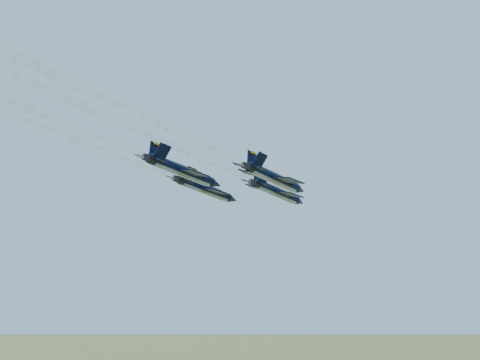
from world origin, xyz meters
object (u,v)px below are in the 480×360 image
(jet_lead, at_px, (278,192))
(jet_right, at_px, (275,178))
(jet_left, at_px, (207,189))
(jet_slot, at_px, (184,171))

(jet_lead, bearing_deg, jet_right, -55.11)
(jet_right, bearing_deg, jet_lead, 124.89)
(jet_left, relative_size, jet_right, 1.00)
(jet_slot, bearing_deg, jet_lead, 89.45)
(jet_lead, relative_size, jet_right, 1.00)
(jet_left, xyz_separation_m, jet_slot, (2.08, -17.34, 0.00))
(jet_left, bearing_deg, jet_right, 1.57)
(jet_lead, distance_m, jet_slot, 27.45)
(jet_lead, xyz_separation_m, jet_left, (-13.65, -7.55, 0.00))
(jet_left, height_order, jet_slot, same)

